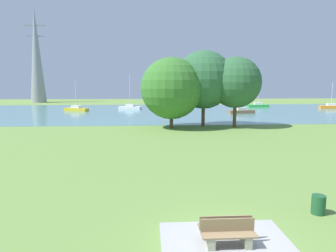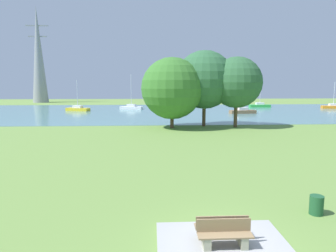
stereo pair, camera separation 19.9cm
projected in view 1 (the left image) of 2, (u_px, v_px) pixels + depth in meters
The scene contains 15 objects.
ground_plane at pixel (174, 136), 32.03m from camera, with size 160.00×160.00×0.00m, color olive.
concrete_pad at pixel (226, 244), 10.27m from camera, with size 4.40×3.20×0.10m, color #A1A1A1.
bench_facing_water at pixel (225, 228), 10.48m from camera, with size 1.80×0.48×0.89m.
bench_facing_inland at pixel (229, 236), 9.94m from camera, with size 1.80×0.48×0.89m.
litter_bin at pixel (318, 205), 12.70m from camera, with size 0.56×0.56×0.80m, color #1E512D.
water_surface at pixel (163, 112), 59.72m from camera, with size 140.00×40.00×0.02m, color slate.
sailboat_white at pixel (130, 107), 64.89m from camera, with size 5.03×2.84×7.44m.
sailboat_brown at pixel (241, 111), 56.05m from camera, with size 4.97×2.18×5.23m.
sailboat_green at pixel (258, 105), 71.01m from camera, with size 4.84×1.63×5.69m.
sailboat_orange at pixel (331, 106), 67.49m from camera, with size 4.99×2.32×5.83m.
sailboat_yellow at pixel (76, 109), 61.01m from camera, with size 5.03×3.01×6.18m.
tree_west_far at pixel (171, 88), 36.91m from camera, with size 7.49×7.49×8.60m.
tree_mid_shore at pixel (204, 80), 38.49m from camera, with size 7.35×7.35×9.60m.
tree_east_far at pixel (236, 83), 37.75m from camera, with size 6.34×6.34×8.75m.
electricity_pylon at pixel (36, 55), 87.56m from camera, with size 6.40×4.40×27.36m.
Camera 1 is at (-2.53, -9.49, 5.39)m, focal length 32.58 mm.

